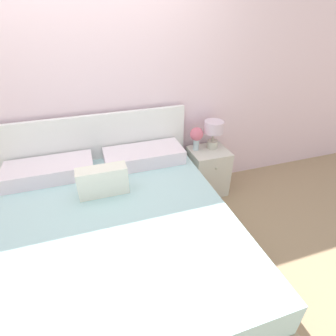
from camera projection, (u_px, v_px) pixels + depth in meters
ground_plane at (104, 199)px, 3.07m from camera, size 12.00×12.00×0.00m
wall_back at (86, 85)px, 2.44m from camera, size 8.00×0.06×2.60m
bed at (113, 238)px, 2.14m from camera, size 1.90×2.03×1.04m
nightstand at (207, 171)px, 3.07m from camera, size 0.42×0.39×0.55m
table_lamp at (214, 130)px, 2.88m from camera, size 0.21×0.21×0.32m
flower_vase at (197, 136)px, 2.86m from camera, size 0.15×0.15×0.26m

